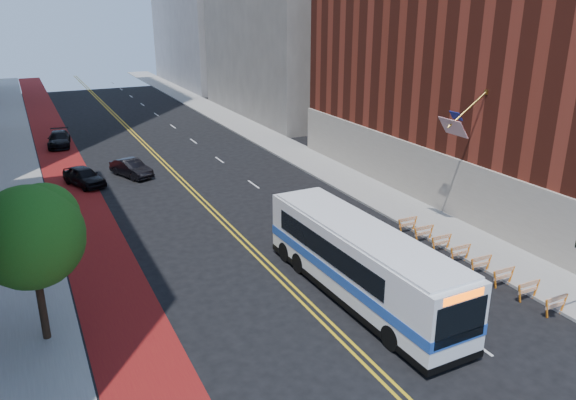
{
  "coord_description": "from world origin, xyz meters",
  "views": [
    {
      "loc": [
        -11.07,
        -16.76,
        13.54
      ],
      "look_at": [
        0.98,
        8.0,
        3.76
      ],
      "focal_mm": 35.0,
      "sensor_mm": 36.0,
      "label": 1
    }
  ],
  "objects_px": {
    "car_c": "(59,139)",
    "street_tree": "(32,233)",
    "transit_bus": "(359,261)",
    "car_b": "(131,168)",
    "car_a": "(84,176)"
  },
  "relations": [
    {
      "from": "street_tree",
      "to": "car_c",
      "type": "xyz_separation_m",
      "value": [
        3.54,
        35.68,
        -4.19
      ]
    },
    {
      "from": "transit_bus",
      "to": "car_b",
      "type": "height_order",
      "value": "transit_bus"
    },
    {
      "from": "car_a",
      "to": "car_c",
      "type": "relative_size",
      "value": 0.88
    },
    {
      "from": "car_c",
      "to": "street_tree",
      "type": "bearing_deg",
      "value": -88.68
    },
    {
      "from": "street_tree",
      "to": "car_b",
      "type": "bearing_deg",
      "value": 70.47
    },
    {
      "from": "transit_bus",
      "to": "car_b",
      "type": "bearing_deg",
      "value": 101.64
    },
    {
      "from": "street_tree",
      "to": "transit_bus",
      "type": "bearing_deg",
      "value": -10.45
    },
    {
      "from": "car_b",
      "to": "car_c",
      "type": "xyz_separation_m",
      "value": [
        -4.36,
        13.41,
        0.01
      ]
    },
    {
      "from": "car_a",
      "to": "car_b",
      "type": "bearing_deg",
      "value": -8.57
    },
    {
      "from": "street_tree",
      "to": "car_c",
      "type": "relative_size",
      "value": 1.35
    },
    {
      "from": "street_tree",
      "to": "transit_bus",
      "type": "relative_size",
      "value": 0.51
    },
    {
      "from": "car_a",
      "to": "car_c",
      "type": "xyz_separation_m",
      "value": [
        -0.59,
        14.24,
        -0.03
      ]
    },
    {
      "from": "transit_bus",
      "to": "car_c",
      "type": "height_order",
      "value": "transit_bus"
    },
    {
      "from": "car_a",
      "to": "car_b",
      "type": "relative_size",
      "value": 1.02
    },
    {
      "from": "transit_bus",
      "to": "car_b",
      "type": "xyz_separation_m",
      "value": [
        -5.89,
        24.81,
        -1.17
      ]
    }
  ]
}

